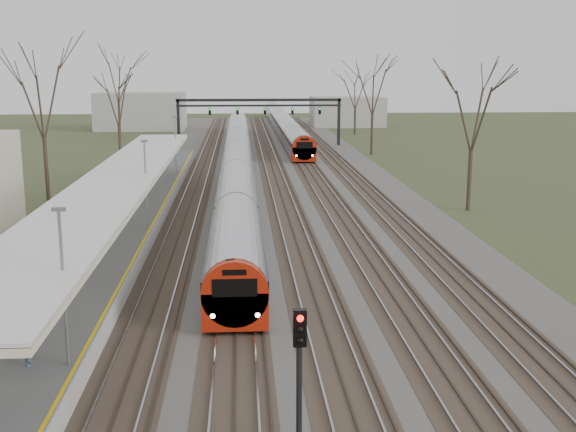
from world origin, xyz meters
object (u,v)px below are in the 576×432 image
at_px(signal_post, 299,358).
at_px(passenger, 27,339).
at_px(train_near, 237,156).
at_px(train_far, 283,123).

bearing_deg(signal_post, passenger, 153.68).
relative_size(train_near, passenger, 51.26).
distance_m(passenger, signal_post, 9.17).
bearing_deg(train_near, signal_post, -88.12).
xyz_separation_m(train_near, signal_post, (1.75, -53.29, 1.25)).
bearing_deg(signal_post, train_far, 86.83).
height_order(train_far, signal_post, signal_post).
xyz_separation_m(train_far, passenger, (-13.44, -90.69, 0.40)).
height_order(train_near, signal_post, signal_post).
relative_size(train_near, signal_post, 22.00).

